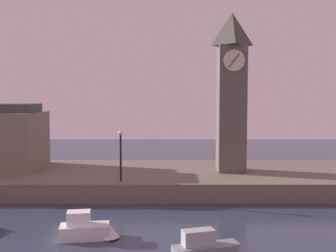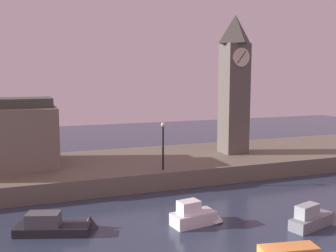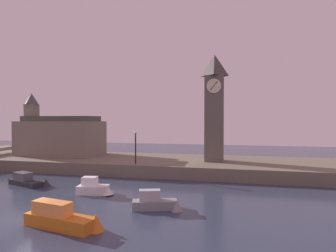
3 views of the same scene
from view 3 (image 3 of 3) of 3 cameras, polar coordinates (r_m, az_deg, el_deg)
The scene contains 9 objects.
ground_plane at distance 22.90m, azimuth -26.30°, elevation -16.43°, with size 120.00×120.00×0.00m, color #2D384C.
far_embankment at distance 39.91m, azimuth -7.81°, elevation -7.59°, with size 70.00×12.00×1.50m, color #6B6051.
clock_tower at distance 36.75m, azimuth 9.53°, elevation 4.08°, with size 2.64×2.67×13.93m.
parliament_hall at distance 46.08m, azimuth -21.45°, elevation -1.85°, with size 12.17×6.57×9.63m.
streetlamp at distance 34.24m, azimuth -6.70°, elevation -3.62°, with size 0.36×0.36×3.99m.
boat_ferry_white at distance 27.15m, azimuth -14.75°, elevation -12.28°, with size 3.59×1.74×1.59m.
boat_patrol_orange at distance 19.74m, azimuth -20.39°, elevation -17.47°, with size 5.73×2.25×1.83m.
boat_barge_dark at distance 32.93m, azimuth -26.31°, elevation -10.20°, with size 5.40×2.90×1.60m.
boat_cruiser_grey at distance 22.13m, azimuth -2.16°, elevation -15.52°, with size 4.11×1.99×1.53m.
Camera 3 is at (13.76, -16.95, 6.94)m, focal length 29.57 mm.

